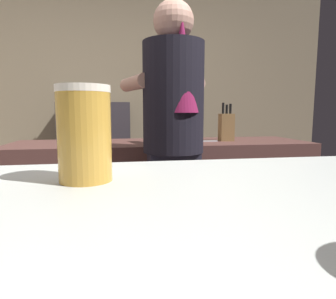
{
  "coord_description": "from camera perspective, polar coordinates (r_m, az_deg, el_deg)",
  "views": [
    {
      "loc": [
        0.04,
        -1.38,
        1.13
      ],
      "look_at": [
        0.15,
        -0.75,
        1.04
      ],
      "focal_mm": 31.27,
      "sensor_mm": 36.0,
      "label": 1
    }
  ],
  "objects": [
    {
      "name": "bottle_soy",
      "position": [
        3.3,
        -18.69,
        10.05
      ],
      "size": [
        0.07,
        0.07,
        0.2
      ],
      "color": "#488939",
      "rests_on": "back_shelf"
    },
    {
      "name": "bartender",
      "position": [
        1.65,
        1.12,
        2.9
      ],
      "size": [
        0.49,
        0.55,
        1.72
      ],
      "rotation": [
        0.0,
        0.0,
        1.85
      ],
      "color": "#292736",
      "rests_on": "ground"
    },
    {
      "name": "prep_counter",
      "position": [
        2.2,
        -1.11,
        -10.4
      ],
      "size": [
        2.1,
        0.6,
        0.91
      ],
      "primitive_type": "cube",
      "color": "brown",
      "rests_on": "ground"
    },
    {
      "name": "mixing_bowl",
      "position": [
        2.15,
        -15.62,
        1.98
      ],
      "size": [
        0.16,
        0.16,
        0.04
      ],
      "primitive_type": "cylinder",
      "color": "#D04C2B",
      "rests_on": "prep_counter"
    },
    {
      "name": "pint_glass_far",
      "position": [
        0.44,
        -15.96,
        2.94
      ],
      "size": [
        0.08,
        0.08,
        0.14
      ],
      "color": "gold",
      "rests_on": "bar_counter"
    },
    {
      "name": "chefs_knife",
      "position": [
        2.11,
        6.48,
        1.61
      ],
      "size": [
        0.24,
        0.04,
        0.01
      ],
      "primitive_type": "cube",
      "rotation": [
        0.0,
        0.0,
        0.05
      ],
      "color": "silver",
      "rests_on": "prep_counter"
    },
    {
      "name": "bottle_vinegar",
      "position": [
        3.24,
        -13.95,
        10.2
      ],
      "size": [
        0.06,
        0.06,
        0.19
      ],
      "color": "red",
      "rests_on": "back_shelf"
    },
    {
      "name": "back_shelf",
      "position": [
        3.35,
        -13.85,
        -1.67
      ],
      "size": [
        0.75,
        0.36,
        1.23
      ],
      "primitive_type": "cube",
      "color": "#39343A",
      "rests_on": "ground"
    },
    {
      "name": "wall_back",
      "position": [
        3.58,
        -10.48,
        10.82
      ],
      "size": [
        5.2,
        0.1,
        2.7
      ],
      "primitive_type": "cube",
      "color": "gray",
      "rests_on": "ground"
    },
    {
      "name": "knife_block",
      "position": [
        2.2,
        11.3,
        4.4
      ],
      "size": [
        0.1,
        0.08,
        0.28
      ],
      "color": "olive",
      "rests_on": "prep_counter"
    }
  ]
}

